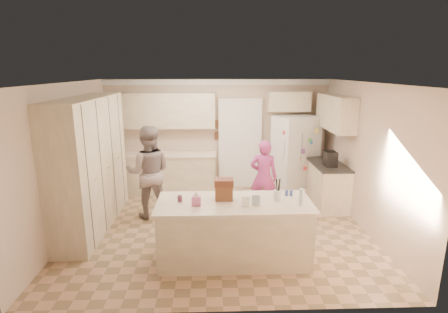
{
  "coord_description": "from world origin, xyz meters",
  "views": [
    {
      "loc": [
        -0.12,
        -5.9,
        2.81
      ],
      "look_at": [
        0.1,
        0.35,
        1.25
      ],
      "focal_mm": 28.0,
      "sensor_mm": 36.0,
      "label": 1
    }
  ],
  "objects_px": {
    "dollhouse_body": "(224,193)",
    "coffee_maker": "(330,159)",
    "tissue_box": "(196,200)",
    "refrigerator": "(295,155)",
    "teen_girl": "(264,177)",
    "utensil_crock": "(278,195)",
    "teen_boy": "(149,172)",
    "island_base": "(234,232)"
  },
  "relations": [
    {
      "from": "tissue_box",
      "to": "teen_boy",
      "type": "bearing_deg",
      "value": 119.25
    },
    {
      "from": "coffee_maker",
      "to": "island_base",
      "type": "relative_size",
      "value": 0.14
    },
    {
      "from": "refrigerator",
      "to": "teen_girl",
      "type": "xyz_separation_m",
      "value": [
        -0.88,
        -1.14,
        -0.16
      ]
    },
    {
      "from": "teen_boy",
      "to": "teen_girl",
      "type": "bearing_deg",
      "value": -179.82
    },
    {
      "from": "island_base",
      "to": "coffee_maker",
      "type": "bearing_deg",
      "value": 42.83
    },
    {
      "from": "teen_boy",
      "to": "teen_girl",
      "type": "height_order",
      "value": "teen_boy"
    },
    {
      "from": "refrigerator",
      "to": "teen_girl",
      "type": "distance_m",
      "value": 1.45
    },
    {
      "from": "utensil_crock",
      "to": "dollhouse_body",
      "type": "xyz_separation_m",
      "value": [
        -0.8,
        0.05,
        0.04
      ]
    },
    {
      "from": "teen_boy",
      "to": "teen_girl",
      "type": "xyz_separation_m",
      "value": [
        2.23,
        0.14,
        -0.16
      ]
    },
    {
      "from": "coffee_maker",
      "to": "teen_girl",
      "type": "bearing_deg",
      "value": -175.45
    },
    {
      "from": "tissue_box",
      "to": "teen_girl",
      "type": "relative_size",
      "value": 0.09
    },
    {
      "from": "refrigerator",
      "to": "teen_girl",
      "type": "height_order",
      "value": "refrigerator"
    },
    {
      "from": "teen_boy",
      "to": "teen_girl",
      "type": "relative_size",
      "value": 1.21
    },
    {
      "from": "utensil_crock",
      "to": "tissue_box",
      "type": "distance_m",
      "value": 1.21
    },
    {
      "from": "teen_boy",
      "to": "coffee_maker",
      "type": "bearing_deg",
      "value": -179.41
    },
    {
      "from": "island_base",
      "to": "refrigerator",
      "type": "bearing_deg",
      "value": 61.61
    },
    {
      "from": "island_base",
      "to": "dollhouse_body",
      "type": "xyz_separation_m",
      "value": [
        -0.15,
        0.1,
        0.6
      ]
    },
    {
      "from": "coffee_maker",
      "to": "tissue_box",
      "type": "relative_size",
      "value": 2.14
    },
    {
      "from": "island_base",
      "to": "teen_boy",
      "type": "xyz_separation_m",
      "value": [
        -1.53,
        1.66,
        0.46
      ]
    },
    {
      "from": "refrigerator",
      "to": "island_base",
      "type": "bearing_deg",
      "value": -141.99
    },
    {
      "from": "refrigerator",
      "to": "island_base",
      "type": "distance_m",
      "value": 3.36
    },
    {
      "from": "dollhouse_body",
      "to": "teen_girl",
      "type": "xyz_separation_m",
      "value": [
        0.85,
        1.69,
        -0.29
      ]
    },
    {
      "from": "dollhouse_body",
      "to": "coffee_maker",
      "type": "bearing_deg",
      "value": 39.29
    },
    {
      "from": "coffee_maker",
      "to": "island_base",
      "type": "xyz_separation_m",
      "value": [
        -2.05,
        -1.9,
        -0.63
      ]
    },
    {
      "from": "dollhouse_body",
      "to": "teen_girl",
      "type": "relative_size",
      "value": 0.18
    },
    {
      "from": "teen_boy",
      "to": "island_base",
      "type": "bearing_deg",
      "value": 129.5
    },
    {
      "from": "refrigerator",
      "to": "dollhouse_body",
      "type": "distance_m",
      "value": 3.32
    },
    {
      "from": "coffee_maker",
      "to": "teen_boy",
      "type": "height_order",
      "value": "teen_boy"
    },
    {
      "from": "refrigerator",
      "to": "teen_boy",
      "type": "relative_size",
      "value": 1.0
    },
    {
      "from": "coffee_maker",
      "to": "island_base",
      "type": "height_order",
      "value": "coffee_maker"
    },
    {
      "from": "island_base",
      "to": "utensil_crock",
      "type": "bearing_deg",
      "value": 4.4
    },
    {
      "from": "utensil_crock",
      "to": "coffee_maker",
      "type": "bearing_deg",
      "value": 52.88
    },
    {
      "from": "coffee_maker",
      "to": "teen_girl",
      "type": "relative_size",
      "value": 0.2
    },
    {
      "from": "island_base",
      "to": "teen_boy",
      "type": "distance_m",
      "value": 2.3
    },
    {
      "from": "coffee_maker",
      "to": "tissue_box",
      "type": "xyz_separation_m",
      "value": [
        -2.6,
        -2.0,
        -0.07
      ]
    },
    {
      "from": "refrigerator",
      "to": "island_base",
      "type": "height_order",
      "value": "refrigerator"
    },
    {
      "from": "coffee_maker",
      "to": "refrigerator",
      "type": "bearing_deg",
      "value": 114.46
    },
    {
      "from": "utensil_crock",
      "to": "teen_boy",
      "type": "height_order",
      "value": "teen_boy"
    },
    {
      "from": "tissue_box",
      "to": "dollhouse_body",
      "type": "bearing_deg",
      "value": 26.57
    },
    {
      "from": "refrigerator",
      "to": "teen_boy",
      "type": "distance_m",
      "value": 3.37
    },
    {
      "from": "tissue_box",
      "to": "refrigerator",
      "type": "bearing_deg",
      "value": 54.85
    },
    {
      "from": "island_base",
      "to": "utensil_crock",
      "type": "xyz_separation_m",
      "value": [
        0.65,
        0.05,
        0.56
      ]
    }
  ]
}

